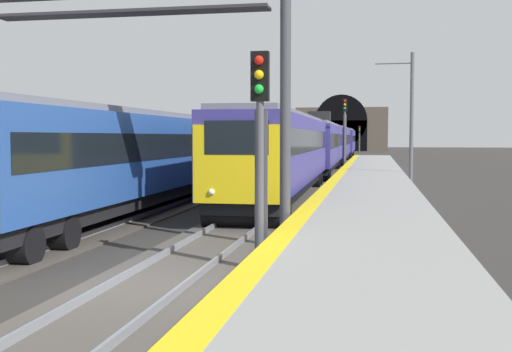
{
  "coord_description": "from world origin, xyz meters",
  "views": [
    {
      "loc": [
        -11.29,
        -4.2,
        2.94
      ],
      "look_at": [
        12.7,
        0.37,
        1.38
      ],
      "focal_mm": 43.54,
      "sensor_mm": 36.0,
      "label": 1
    }
  ],
  "objects": [
    {
      "name": "ground_plane",
      "position": [
        0.0,
        0.0,
        0.0
      ],
      "size": [
        320.0,
        320.0,
        0.0
      ],
      "primitive_type": "plane",
      "color": "#302D2B"
    },
    {
      "name": "platform_right",
      "position": [
        0.0,
        -4.01,
        0.47
      ],
      "size": [
        112.0,
        3.74,
        0.93
      ],
      "primitive_type": "cube",
      "color": "gray",
      "rests_on": "ground_plane"
    },
    {
      "name": "platform_right_edge_strip",
      "position": [
        0.0,
        -2.39,
        0.94
      ],
      "size": [
        112.0,
        0.5,
        0.01
      ],
      "primitive_type": "cube",
      "color": "yellow",
      "rests_on": "platform_right"
    },
    {
      "name": "track_main_line",
      "position": [
        0.0,
        0.0,
        0.04
      ],
      "size": [
        160.0,
        2.85,
        0.21
      ],
      "color": "#4C4742",
      "rests_on": "ground_plane"
    },
    {
      "name": "train_main_approaching",
      "position": [
        46.97,
        -0.0,
        2.25
      ],
      "size": [
        80.5,
        3.09,
        4.86
      ],
      "rotation": [
        0.0,
        0.0,
        3.15
      ],
      "color": "navy",
      "rests_on": "ground_plane"
    },
    {
      "name": "train_adjacent_platform",
      "position": [
        30.38,
        4.6,
        2.23
      ],
      "size": [
        60.79,
        2.79,
        4.77
      ],
      "rotation": [
        0.0,
        0.0,
        3.14
      ],
      "color": "#264C99",
      "rests_on": "ground_plane"
    },
    {
      "name": "railway_signal_near",
      "position": [
        1.74,
        -1.81,
        2.89
      ],
      "size": [
        0.39,
        0.38,
        4.74
      ],
      "rotation": [
        0.0,
        0.0,
        3.14
      ],
      "color": "#4C4C54",
      "rests_on": "ground_plane"
    },
    {
      "name": "railway_signal_mid",
      "position": [
        40.36,
        -1.81,
        3.61
      ],
      "size": [
        0.39,
        0.38,
        6.04
      ],
      "rotation": [
        0.0,
        0.0,
        3.14
      ],
      "color": "#4C4C54",
      "rests_on": "ground_plane"
    },
    {
      "name": "railway_signal_far",
      "position": [
        92.77,
        -1.81,
        2.84
      ],
      "size": [
        0.39,
        0.38,
        4.64
      ],
      "rotation": [
        0.0,
        0.0,
        3.14
      ],
      "color": "#4C4C54",
      "rests_on": "ground_plane"
    },
    {
      "name": "overhead_signal_gantry",
      "position": [
        4.62,
        2.3,
        5.34
      ],
      "size": [
        0.7,
        8.76,
        7.05
      ],
      "color": "#3F3F47",
      "rests_on": "ground_plane"
    },
    {
      "name": "tunnel_portal",
      "position": [
        114.8,
        2.3,
        4.4
      ],
      "size": [
        2.38,
        18.36,
        11.25
      ],
      "color": "#51473D",
      "rests_on": "ground_plane"
    },
    {
      "name": "catenary_mast_near",
      "position": [
        25.05,
        -6.25,
        3.95
      ],
      "size": [
        0.22,
        2.18,
        7.67
      ],
      "color": "#595B60",
      "rests_on": "ground_plane"
    }
  ]
}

